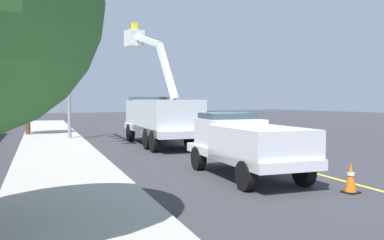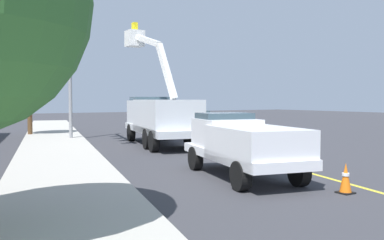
{
  "view_description": "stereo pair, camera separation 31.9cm",
  "coord_description": "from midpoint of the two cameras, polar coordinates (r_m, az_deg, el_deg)",
  "views": [
    {
      "loc": [
        -18.35,
        12.89,
        2.54
      ],
      "look_at": [
        1.24,
        0.72,
        1.4
      ],
      "focal_mm": 39.23,
      "sensor_mm": 36.0,
      "label": 1
    },
    {
      "loc": [
        -18.52,
        12.62,
        2.54
      ],
      "look_at": [
        1.24,
        0.72,
        1.4
      ],
      "focal_mm": 39.23,
      "sensor_mm": 36.0,
      "label": 2
    }
  ],
  "objects": [
    {
      "name": "traffic_cone_mid_front",
      "position": [
        19.38,
        4.03,
        -3.48
      ],
      "size": [
        0.4,
        0.4,
        0.84
      ],
      "color": "black",
      "rests_on": "ground"
    },
    {
      "name": "passing_minivan",
      "position": [
        32.68,
        -0.42,
        0.08
      ],
      "size": [
        5.09,
        2.84,
        1.69
      ],
      "color": "tan",
      "rests_on": "ground"
    },
    {
      "name": "lane_centre_stripe",
      "position": [
        22.56,
        2.81,
        -3.63
      ],
      "size": [
        48.98,
        10.37,
        0.01
      ],
      "primitive_type": "cube",
      "rotation": [
        0.0,
        0.0,
        -0.21
      ],
      "color": "yellow",
      "rests_on": "ground"
    },
    {
      "name": "ground",
      "position": [
        22.56,
        2.81,
        -3.64
      ],
      "size": [
        120.0,
        120.0,
        0.0
      ],
      "primitive_type": "plane",
      "color": "#38383D"
    },
    {
      "name": "traffic_cone_mid_rear",
      "position": [
        27.52,
        -2.69,
        -1.73
      ],
      "size": [
        0.4,
        0.4,
        0.72
      ],
      "color": "black",
      "rests_on": "ground"
    },
    {
      "name": "sidewalk_far_side",
      "position": [
        20.81,
        -18.23,
        -4.16
      ],
      "size": [
        59.47,
        15.78,
        0.12
      ],
      "primitive_type": "cube",
      "rotation": [
        0.0,
        0.0,
        -0.21
      ],
      "color": "#B2ADA3",
      "rests_on": "ground"
    },
    {
      "name": "traffic_cone_leading",
      "position": [
        12.2,
        20.08,
        -7.41
      ],
      "size": [
        0.4,
        0.4,
        0.83
      ],
      "color": "black",
      "rests_on": "ground"
    },
    {
      "name": "street_tree_right",
      "position": [
        31.1,
        -21.79,
        5.02
      ],
      "size": [
        2.99,
        2.99,
        5.36
      ],
      "color": "brown",
      "rests_on": "ground"
    },
    {
      "name": "traffic_signal_mast",
      "position": [
        25.12,
        -16.39,
        9.95
      ],
      "size": [
        7.1,
        1.69,
        7.8
      ],
      "color": "gray",
      "rests_on": "ground"
    },
    {
      "name": "utility_bucket_truck",
      "position": [
        23.29,
        -4.78,
        0.53
      ],
      "size": [
        8.54,
        4.12,
        6.89
      ],
      "color": "silver",
      "rests_on": "ground"
    },
    {
      "name": "service_pickup_truck",
      "position": [
        13.71,
        6.75,
        -3.14
      ],
      "size": [
        5.91,
        3.2,
        2.06
      ],
      "color": "white",
      "rests_on": "ground"
    }
  ]
}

